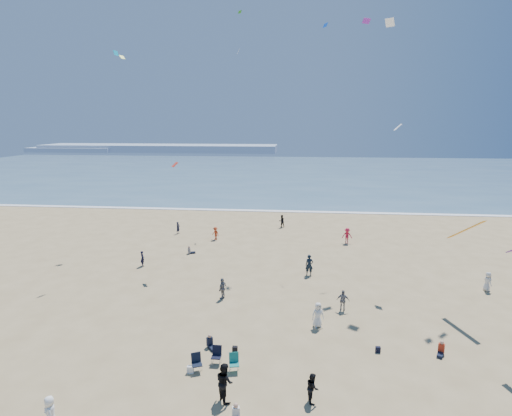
# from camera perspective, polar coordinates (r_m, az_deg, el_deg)

# --- Properties ---
(ocean) EXTENTS (220.00, 100.00, 0.06)m
(ocean) POSITION_cam_1_polar(r_m,az_deg,el_deg) (110.11, 3.51, 5.17)
(ocean) COLOR #476B84
(ocean) RESTS_ON ground
(surf_line) EXTENTS (220.00, 1.20, 0.08)m
(surf_line) POSITION_cam_1_polar(r_m,az_deg,el_deg) (60.83, 1.61, -0.42)
(surf_line) COLOR white
(surf_line) RESTS_ON ground
(headland_far) EXTENTS (110.00, 20.00, 3.20)m
(headland_far) POSITION_cam_1_polar(r_m,az_deg,el_deg) (195.46, -13.60, 8.32)
(headland_far) COLOR #7A8EA8
(headland_far) RESTS_ON ground
(headland_near) EXTENTS (40.00, 14.00, 2.00)m
(headland_near) POSITION_cam_1_polar(r_m,az_deg,el_deg) (207.71, -24.63, 7.60)
(headland_near) COLOR #7A8EA8
(headland_near) RESTS_ON ground
(standing_flyers) EXTENTS (30.18, 36.64, 1.93)m
(standing_flyers) POSITION_cam_1_polar(r_m,az_deg,el_deg) (31.73, 7.31, -10.91)
(standing_flyers) COLOR black
(standing_flyers) RESTS_ON ground
(seated_group) EXTENTS (20.31, 32.95, 0.84)m
(seated_group) POSITION_cam_1_polar(r_m,az_deg,el_deg) (24.30, 0.87, -19.56)
(seated_group) COLOR silver
(seated_group) RESTS_ON ground
(chair_cluster) EXTENTS (2.75, 1.50, 1.00)m
(chair_cluster) POSITION_cam_1_polar(r_m,az_deg,el_deg) (23.32, -5.77, -20.90)
(chair_cluster) COLOR black
(chair_cluster) RESTS_ON ground
(white_tote) EXTENTS (0.35, 0.20, 0.40)m
(white_tote) POSITION_cam_1_polar(r_m,az_deg,el_deg) (23.36, -9.36, -21.82)
(white_tote) COLOR white
(white_tote) RESTS_ON ground
(black_backpack) EXTENTS (0.30, 0.22, 0.38)m
(black_backpack) POSITION_cam_1_polar(r_m,az_deg,el_deg) (24.77, -3.03, -19.54)
(black_backpack) COLOR black
(black_backpack) RESTS_ON ground
(navy_bag) EXTENTS (0.28, 0.18, 0.34)m
(navy_bag) POSITION_cam_1_polar(r_m,az_deg,el_deg) (25.80, 17.03, -18.76)
(navy_bag) COLOR black
(navy_bag) RESTS_ON ground
(kites_aloft) EXTENTS (36.22, 43.80, 30.20)m
(kites_aloft) POSITION_cam_1_polar(r_m,az_deg,el_deg) (27.42, 17.49, 14.50)
(kites_aloft) COLOR white
(kites_aloft) RESTS_ON ground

